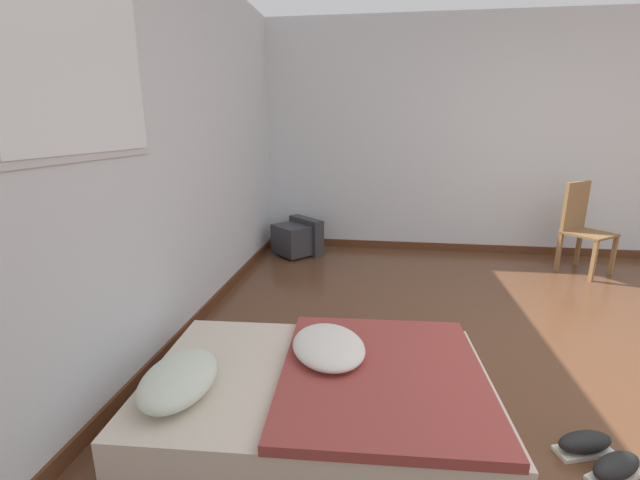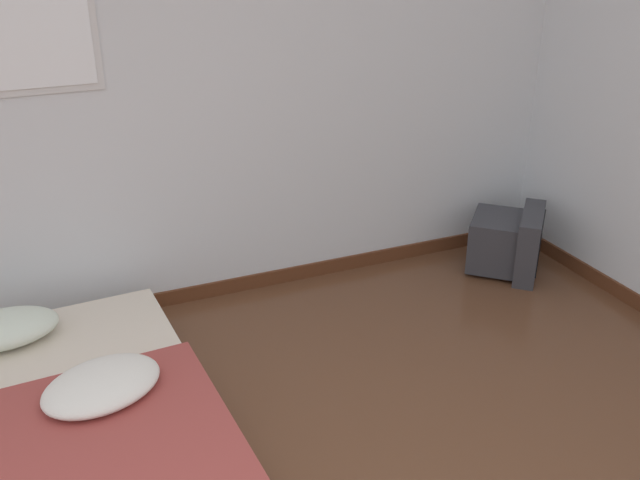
{
  "view_description": "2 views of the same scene",
  "coord_description": "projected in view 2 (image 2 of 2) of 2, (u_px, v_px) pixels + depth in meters",
  "views": [
    {
      "loc": [
        -2.27,
        1.53,
        1.45
      ],
      "look_at": [
        1.09,
        2.01,
        0.53
      ],
      "focal_mm": 24.0,
      "sensor_mm": 36.0,
      "label": 1
    },
    {
      "loc": [
        -0.35,
        -0.84,
        2.1
      ],
      "look_at": [
        0.96,
        2.19,
        0.58
      ],
      "focal_mm": 40.0,
      "sensor_mm": 36.0,
      "label": 2
    }
  ],
  "objects": [
    {
      "name": "wall_back",
      "position": [
        88.0,
        89.0,
        3.58
      ],
      "size": [
        7.96,
        0.08,
        2.6
      ],
      "color": "silver",
      "rests_on": "ground_plane"
    },
    {
      "name": "mattress_bed",
      "position": [
        70.0,
        421.0,
        3.02
      ],
      "size": [
        1.23,
        1.8,
        0.36
      ],
      "color": "beige",
      "rests_on": "ground_plane"
    },
    {
      "name": "crt_tv",
      "position": [
        509.0,
        242.0,
        4.52
      ],
      "size": [
        0.62,
        0.62,
        0.41
      ],
      "color": "#333338",
      "rests_on": "ground_plane"
    }
  ]
}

